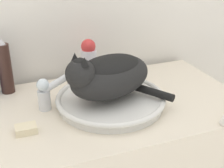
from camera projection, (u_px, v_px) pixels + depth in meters
sink_basin at (111, 100)px, 1.14m from camera, size 0.40×0.40×0.04m
cat at (108, 75)px, 1.09m from camera, size 0.38×0.28×0.18m
faucet at (48, 90)px, 1.09m from camera, size 0.16×0.07×0.16m
lotion_bottle_white at (89, 60)px, 1.32m from camera, size 0.07×0.07×0.18m
hairspray_can_black at (5, 68)px, 1.20m from camera, size 0.05×0.05×0.22m
soap_bar at (26, 129)px, 0.98m from camera, size 0.07×0.05×0.02m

